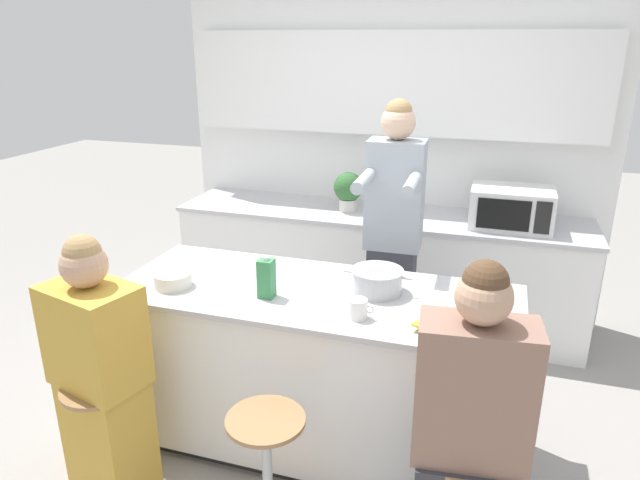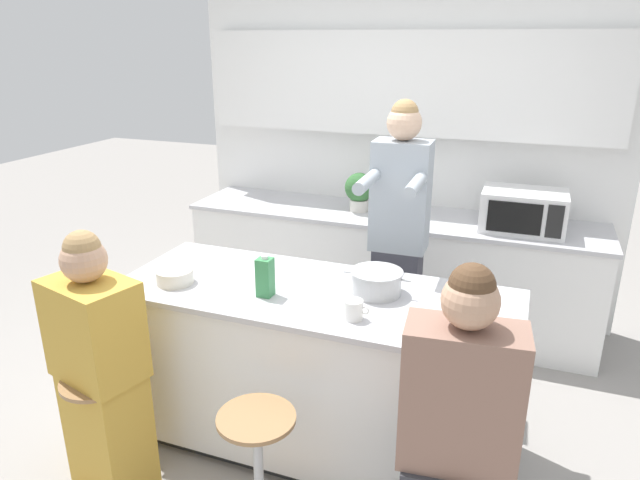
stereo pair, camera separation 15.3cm
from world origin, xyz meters
name	(u,v)px [view 2 (the right image)]	position (x,y,z in m)	size (l,w,h in m)	color
ground_plane	(315,439)	(0.00, 0.00, 0.00)	(16.00, 16.00, 0.00)	gray
wall_back	(404,121)	(0.00, 1.90, 1.54)	(3.36, 0.22, 2.70)	white
back_counter	(388,268)	(0.00, 1.58, 0.44)	(3.12, 0.68, 0.88)	white
kitchen_island	(315,368)	(0.00, 0.00, 0.47)	(2.07, 0.80, 0.92)	black
bar_stool_leftmost	(105,433)	(-0.83, -0.70, 0.32)	(0.38, 0.38, 0.63)	#997047
bar_stool_center	(259,475)	(0.00, -0.68, 0.32)	(0.38, 0.38, 0.63)	#997047
person_cooking	(398,248)	(0.26, 0.75, 0.93)	(0.35, 0.59, 1.82)	#383842
person_wrapped_blanket	(101,372)	(-0.84, -0.66, 0.64)	(0.48, 0.39, 1.36)	gold
person_seated_near	(455,455)	(0.83, -0.66, 0.66)	(0.45, 0.30, 1.44)	#333338
cooking_pot	(377,282)	(0.30, 0.08, 0.99)	(0.35, 0.26, 0.12)	#B7BABC
fruit_bowl	(175,276)	(-0.72, -0.17, 0.96)	(0.19, 0.19, 0.08)	silver
coffee_cup_near	(354,310)	(0.28, -0.22, 0.97)	(0.12, 0.09, 0.09)	white
coffee_cup_far	(477,311)	(0.81, -0.02, 0.97)	(0.10, 0.07, 0.09)	white
banana_bunch	(422,329)	(0.60, -0.25, 0.95)	(0.17, 0.12, 0.06)	yellow
juice_carton	(265,277)	(-0.21, -0.14, 1.02)	(0.07, 0.07, 0.21)	#38844C
microwave	(523,211)	(0.95, 1.54, 1.02)	(0.56, 0.40, 0.28)	white
potted_plant	(359,190)	(-0.25, 1.58, 1.05)	(0.22, 0.22, 0.30)	beige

